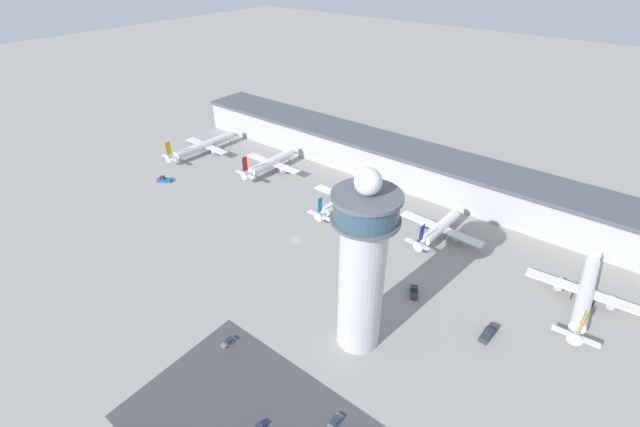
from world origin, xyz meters
TOP-DOWN VIEW (x-y plane):
  - ground_plane at (0.00, 0.00)m, footprint 1000.00×1000.00m
  - terminal_building at (0.00, 70.00)m, footprint 231.68×25.00m
  - control_tower at (45.73, -25.13)m, footprint 17.09×17.09m
  - airplane_gate_alpha at (-91.31, 31.32)m, footprint 31.22×45.65m
  - airplane_gate_bravo at (-47.60, 37.46)m, footprint 33.13×36.89m
  - airplane_gate_charlie at (0.40, 33.34)m, footprint 32.70×39.93m
  - airplane_gate_delta at (42.56, 36.36)m, footprint 34.02×33.18m
  - airplane_gate_echo at (94.02, 30.61)m, footprint 35.48×46.08m
  - service_truck_catering at (-80.76, -2.48)m, footprint 6.73×5.51m
  - service_truck_fuel at (75.34, -0.83)m, footprint 3.22×8.32m
  - service_truck_baggage at (50.00, 1.55)m, footprint 4.76×6.43m
  - car_maroon_suv at (56.04, -50.12)m, footprint 1.85×4.60m
  - car_white_wagon at (17.64, -49.47)m, footprint 1.89×4.46m

SIDE VIEW (x-z plane):
  - ground_plane at x=0.00m, z-range 0.00..0.00m
  - car_white_wagon at x=17.64m, z-range -0.16..1.23m
  - car_maroon_suv at x=56.04m, z-range -0.17..1.31m
  - service_truck_catering at x=-80.76m, z-range -0.42..2.35m
  - service_truck_baggage at x=50.00m, z-range -0.44..2.44m
  - service_truck_fuel at x=75.34m, z-range -0.46..2.59m
  - airplane_gate_charlie at x=0.40m, z-range -2.17..10.46m
  - airplane_gate_delta at x=42.56m, z-range -2.31..10.90m
  - airplane_gate_alpha at x=-91.31m, z-range -2.26..11.02m
  - airplane_gate_echo at x=94.02m, z-range -2.28..11.88m
  - airplane_gate_bravo at x=-47.60m, z-range -2.23..11.82m
  - terminal_building at x=0.00m, z-range 0.10..17.00m
  - control_tower at x=45.73m, z-range -0.24..54.71m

